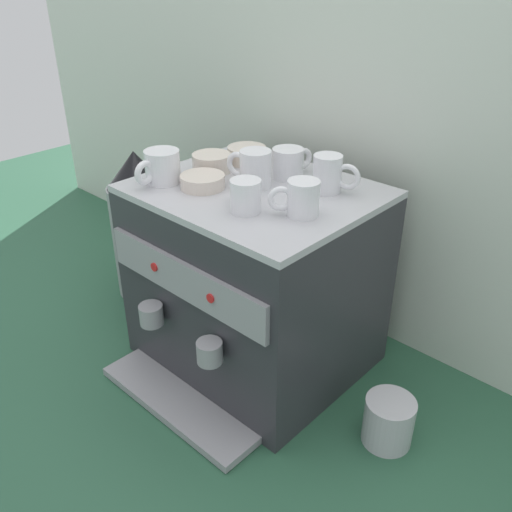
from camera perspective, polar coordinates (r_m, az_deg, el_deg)
The scene contains 14 objects.
ground_plane at distance 1.50m, azimuth -0.00°, elevation -10.00°, with size 4.00×4.00×0.00m, color #28563D.
tiled_backsplash_wall at distance 1.49m, azimuth 8.59°, elevation 10.50°, with size 2.80×0.03×0.96m, color silver.
espresso_machine at distance 1.36m, azimuth -0.12°, elevation -2.37°, with size 0.53×0.55×0.48m.
ceramic_cup_0 at distance 1.32m, azimuth 3.46°, elevation 9.64°, with size 0.07×0.11×0.07m.
ceramic_cup_1 at distance 1.23m, azimuth 7.59°, elevation 8.43°, with size 0.11×0.06×0.08m.
ceramic_cup_2 at distance 1.29m, azimuth -9.81°, elevation 9.08°, with size 0.08×0.12×0.08m.
ceramic_cup_3 at distance 1.25m, azimuth -0.23°, elevation 9.06°, with size 0.12×0.07×0.08m.
ceramic_cup_4 at distance 1.11m, azimuth 4.70°, elevation 5.99°, with size 0.09×0.09×0.07m.
ceramic_cup_5 at distance 1.13m, azimuth -1.17°, elevation 6.32°, with size 0.10×0.06×0.07m.
ceramic_bowl_0 at distance 1.26m, azimuth -5.55°, elevation 7.67°, with size 0.10×0.10×0.03m.
ceramic_bowl_1 at distance 1.36m, azimuth -4.62°, elevation 9.57°, with size 0.09×0.09×0.04m.
ceramic_bowl_2 at distance 1.41m, azimuth -0.96°, elevation 10.43°, with size 0.10×0.10×0.04m.
coffee_grinder at distance 1.69m, azimuth -11.76°, elevation 3.12°, with size 0.18×0.18×0.46m.
milk_pitcher at distance 1.28m, azimuth 13.56°, elevation -16.29°, with size 0.11×0.11×0.11m, color #B7B7BC.
Camera 1 is at (0.79, -0.85, 0.95)m, focal length 38.61 mm.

